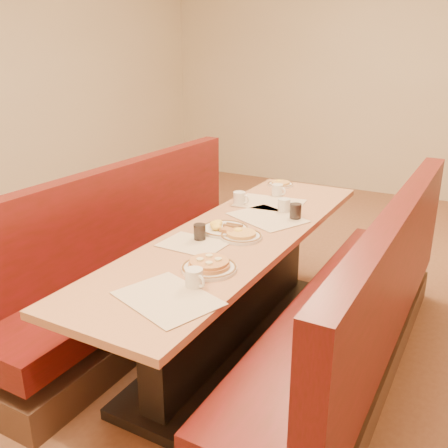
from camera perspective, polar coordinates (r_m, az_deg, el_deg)
The scene contains 19 objects.
ground at distance 3.25m, azimuth 1.36°, elevation -13.46°, with size 8.00×8.00×0.00m, color #9E6647.
room_envelope at distance 2.73m, azimuth 1.71°, elevation 22.94°, with size 6.04×8.04×2.82m.
diner_table at distance 3.06m, azimuth 1.42°, elevation -7.57°, with size 0.70×2.50×0.75m.
booth_left at distance 3.43m, azimuth -9.52°, elevation -4.97°, with size 0.55×2.50×1.05m.
booth_right at distance 2.85m, azimuth 14.83°, elevation -10.81°, with size 0.55×2.50×1.05m.
placemat_near_left at distance 2.73m, azimuth -3.55°, elevation -2.30°, with size 0.34×0.26×0.00m, color beige.
placemat_near_right at distance 2.17m, azimuth -6.46°, elevation -8.43°, with size 0.43×0.32×0.00m, color beige.
placemat_far_left at distance 3.47m, azimuth 5.23°, elevation 2.42°, with size 0.45×0.34×0.00m, color beige.
placemat_far_right at distance 3.17m, azimuth 4.96°, elevation 0.75°, with size 0.45×0.34×0.00m, color beige.
pancake_plate at distance 2.42m, azimuth -1.71°, elevation -4.82°, with size 0.27×0.27×0.06m.
eggs_plate at distance 2.92m, azimuth -0.00°, elevation -0.49°, with size 0.29×0.29×0.06m.
extra_plate_mid at distance 2.82m, azimuth 1.97°, elevation -1.31°, with size 0.24×0.24×0.05m.
extra_plate_far at distance 3.94m, azimuth 6.49°, elevation 4.60°, with size 0.20×0.20×0.04m.
coffee_mug_a at distance 2.25m, azimuth -3.38°, elevation -6.18°, with size 0.11×0.08×0.09m.
coffee_mug_b at distance 3.41m, azimuth 1.82°, elevation 2.97°, with size 0.12×0.08×0.09m.
coffee_mug_c at distance 3.29m, azimuth 6.94°, elevation 2.16°, with size 0.12×0.08×0.09m.
coffee_mug_d at distance 3.64m, azimuth 6.15°, elevation 3.87°, with size 0.11×0.08×0.09m.
soda_tumbler_near at distance 2.78m, azimuth -2.80°, elevation -0.95°, with size 0.07×0.07×0.09m.
soda_tumbler_mid at distance 3.15m, azimuth 8.18°, elevation 1.43°, with size 0.07×0.07×0.10m.
Camera 1 is at (1.26, -2.42, 1.77)m, focal length 40.00 mm.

